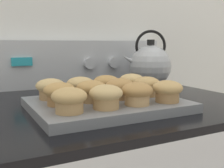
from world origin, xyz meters
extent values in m
cube|color=silver|center=(0.00, 0.70, 1.20)|extent=(8.00, 0.05, 2.40)
cube|color=black|center=(0.00, 0.35, 0.89)|extent=(0.80, 0.66, 0.02)
cube|color=#B7BABF|center=(0.00, 0.65, 0.98)|extent=(0.78, 0.05, 0.17)
cube|color=teal|center=(-0.18, 0.62, 0.99)|extent=(0.07, 0.01, 0.03)
cylinder|color=#B7BABF|center=(0.07, 0.62, 0.98)|extent=(0.04, 0.02, 0.04)
cylinder|color=#B7BABF|center=(0.18, 0.62, 0.98)|extent=(0.04, 0.02, 0.04)
cylinder|color=#B7BABF|center=(0.28, 0.62, 0.98)|extent=(0.04, 0.02, 0.04)
cube|color=slate|center=(-0.04, 0.24, 0.91)|extent=(0.37, 0.28, 0.02)
cylinder|color=tan|center=(-0.16, 0.16, 0.93)|extent=(0.06, 0.06, 0.03)
ellipsoid|color=tan|center=(-0.16, 0.16, 0.95)|extent=(0.07, 0.07, 0.04)
cylinder|color=tan|center=(-0.08, 0.16, 0.93)|extent=(0.06, 0.06, 0.03)
ellipsoid|color=tan|center=(-0.08, 0.16, 0.95)|extent=(0.07, 0.07, 0.04)
cylinder|color=tan|center=(0.00, 0.16, 0.93)|extent=(0.06, 0.06, 0.03)
ellipsoid|color=#B2844C|center=(0.00, 0.16, 0.95)|extent=(0.07, 0.07, 0.04)
cylinder|color=#A37A4C|center=(0.08, 0.16, 0.93)|extent=(0.06, 0.06, 0.03)
ellipsoid|color=tan|center=(0.08, 0.16, 0.95)|extent=(0.07, 0.07, 0.04)
cylinder|color=olive|center=(-0.16, 0.24, 0.93)|extent=(0.06, 0.06, 0.03)
ellipsoid|color=tan|center=(-0.16, 0.24, 0.95)|extent=(0.07, 0.07, 0.04)
cylinder|color=tan|center=(-0.08, 0.24, 0.93)|extent=(0.06, 0.06, 0.03)
ellipsoid|color=tan|center=(-0.08, 0.24, 0.95)|extent=(0.07, 0.07, 0.04)
cylinder|color=#A37A4C|center=(0.00, 0.25, 0.93)|extent=(0.06, 0.06, 0.03)
ellipsoid|color=#B2844C|center=(0.00, 0.25, 0.95)|extent=(0.07, 0.07, 0.04)
cylinder|color=tan|center=(0.08, 0.25, 0.93)|extent=(0.06, 0.06, 0.03)
ellipsoid|color=tan|center=(0.08, 0.25, 0.95)|extent=(0.07, 0.07, 0.04)
cylinder|color=#A37A4C|center=(-0.16, 0.32, 0.93)|extent=(0.06, 0.06, 0.03)
ellipsoid|color=tan|center=(-0.16, 0.32, 0.95)|extent=(0.07, 0.07, 0.04)
cylinder|color=olive|center=(-0.08, 0.32, 0.93)|extent=(0.06, 0.06, 0.03)
ellipsoid|color=tan|center=(-0.08, 0.32, 0.95)|extent=(0.07, 0.07, 0.04)
cylinder|color=tan|center=(0.00, 0.33, 0.93)|extent=(0.06, 0.06, 0.03)
ellipsoid|color=tan|center=(0.00, 0.33, 0.95)|extent=(0.07, 0.07, 0.04)
cylinder|color=olive|center=(0.08, 0.33, 0.93)|extent=(0.06, 0.06, 0.03)
ellipsoid|color=tan|center=(0.08, 0.33, 0.95)|extent=(0.07, 0.07, 0.04)
sphere|color=#ADAFB5|center=(0.27, 0.50, 0.97)|extent=(0.16, 0.16, 0.16)
cylinder|color=black|center=(0.27, 0.50, 1.06)|extent=(0.03, 0.03, 0.02)
cone|color=#ADAFB5|center=(0.20, 0.52, 0.99)|extent=(0.09, 0.06, 0.07)
torus|color=black|center=(0.27, 0.50, 1.05)|extent=(0.12, 0.04, 0.12)
camera|label=1|loc=(-0.34, -0.37, 1.06)|focal=45.00mm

